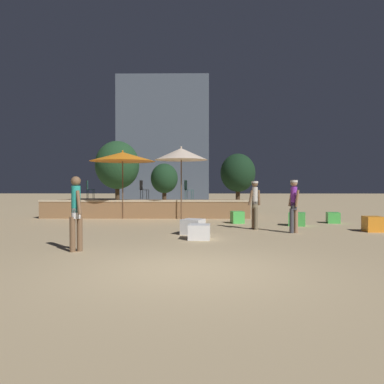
% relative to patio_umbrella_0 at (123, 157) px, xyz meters
% --- Properties ---
extents(ground_plane, '(120.00, 120.00, 0.00)m').
position_rel_patio_umbrella_0_xyz_m(ground_plane, '(3.17, -10.09, -2.79)').
color(ground_plane, tan).
extents(wooden_deck, '(9.55, 2.76, 0.84)m').
position_rel_patio_umbrella_0_xyz_m(wooden_deck, '(0.97, 1.37, -2.41)').
color(wooden_deck, olive).
rests_on(wooden_deck, ground).
extents(patio_umbrella_0, '(2.94, 2.94, 3.08)m').
position_rel_patio_umbrella_0_xyz_m(patio_umbrella_0, '(0.00, 0.00, 0.00)').
color(patio_umbrella_0, brown).
rests_on(patio_umbrella_0, ground).
extents(patio_umbrella_1, '(2.34, 2.34, 3.23)m').
position_rel_patio_umbrella_0_xyz_m(patio_umbrella_1, '(2.64, -0.25, 0.10)').
color(patio_umbrella_1, brown).
rests_on(patio_umbrella_1, ground).
extents(cube_seat_0, '(0.75, 0.75, 0.49)m').
position_rel_patio_umbrella_0_xyz_m(cube_seat_0, '(7.07, -2.77, -2.54)').
color(cube_seat_0, '#4CC651').
rests_on(cube_seat_0, ground).
extents(cube_seat_1, '(0.53, 0.53, 0.43)m').
position_rel_patio_umbrella_0_xyz_m(cube_seat_1, '(8.76, -1.82, -2.57)').
color(cube_seat_1, '#4CC651').
rests_on(cube_seat_1, ground).
extents(cube_seat_2, '(0.64, 0.64, 0.42)m').
position_rel_patio_umbrella_0_xyz_m(cube_seat_2, '(3.39, -6.33, -2.58)').
color(cube_seat_2, white).
rests_on(cube_seat_2, ground).
extents(cube_seat_3, '(0.54, 0.54, 0.47)m').
position_rel_patio_umbrella_0_xyz_m(cube_seat_3, '(4.94, -1.93, -2.55)').
color(cube_seat_3, '#4CC651').
rests_on(cube_seat_3, ground).
extents(cube_seat_4, '(0.55, 0.55, 0.50)m').
position_rel_patio_umbrella_0_xyz_m(cube_seat_4, '(9.07, -4.54, -2.54)').
color(cube_seat_4, orange).
rests_on(cube_seat_4, ground).
extents(cube_seat_5, '(0.80, 0.80, 0.47)m').
position_rel_patio_umbrella_0_xyz_m(cube_seat_5, '(3.21, -5.30, -2.55)').
color(cube_seat_5, white).
rests_on(cube_seat_5, ground).
extents(person_0, '(0.37, 0.43, 1.72)m').
position_rel_patio_umbrella_0_xyz_m(person_0, '(0.57, -8.28, -1.85)').
color(person_0, brown).
rests_on(person_0, ground).
extents(person_1, '(0.28, 0.52, 1.68)m').
position_rel_patio_umbrella_0_xyz_m(person_1, '(6.40, -4.93, -1.85)').
color(person_1, '#3F3F47').
rests_on(person_1, ground).
extents(person_2, '(0.46, 0.28, 1.66)m').
position_rel_patio_umbrella_0_xyz_m(person_2, '(5.31, -3.98, -1.87)').
color(person_2, brown).
rests_on(person_2, ground).
extents(bistro_chair_0, '(0.46, 0.46, 0.90)m').
position_rel_patio_umbrella_0_xyz_m(bistro_chair_0, '(-2.11, 1.98, -1.40)').
color(bistro_chair_0, '#1E4C47').
rests_on(bistro_chair_0, wooden_deck).
extents(bistro_chair_1, '(0.42, 0.41, 0.90)m').
position_rel_patio_umbrella_0_xyz_m(bistro_chair_1, '(0.78, 0.87, -1.40)').
color(bistro_chair_1, '#2D3338').
rests_on(bistro_chair_1, wooden_deck).
extents(bistro_chair_2, '(0.43, 0.42, 0.90)m').
position_rel_patio_umbrella_0_xyz_m(bistro_chair_2, '(2.89, 0.66, -1.40)').
color(bistro_chair_2, '#1E4C47').
rests_on(bistro_chair_2, wooden_deck).
extents(frisbee_disc, '(0.26, 0.26, 0.03)m').
position_rel_patio_umbrella_0_xyz_m(frisbee_disc, '(3.55, -6.03, -2.77)').
color(frisbee_disc, '#E54C99').
rests_on(frisbee_disc, ground).
extents(background_tree_0, '(2.88, 2.88, 4.42)m').
position_rel_patio_umbrella_0_xyz_m(background_tree_0, '(-1.91, 7.83, 0.04)').
color(background_tree_0, '#3D2B1C').
rests_on(background_tree_0, ground).
extents(background_tree_1, '(2.25, 2.25, 3.55)m').
position_rel_patio_umbrella_0_xyz_m(background_tree_1, '(6.00, 7.47, -0.49)').
color(background_tree_1, '#3D2B1C').
rests_on(background_tree_1, ground).
extents(background_tree_2, '(1.78, 1.78, 2.94)m').
position_rel_patio_umbrella_0_xyz_m(background_tree_2, '(1.19, 7.86, -0.85)').
color(background_tree_2, '#3D2B1C').
rests_on(background_tree_2, ground).
extents(distant_building, '(7.61, 3.84, 10.56)m').
position_rel_patio_umbrella_0_xyz_m(distant_building, '(0.52, 15.54, 2.49)').
color(distant_building, '#4C5666').
rests_on(distant_building, ground).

